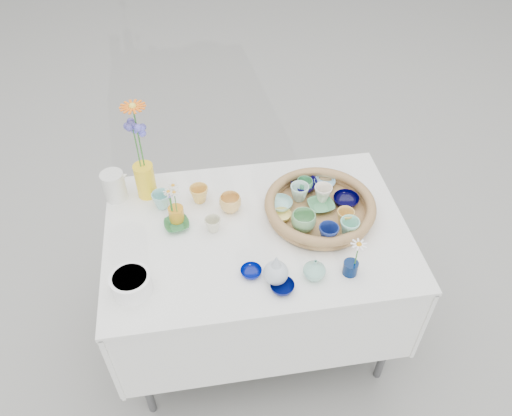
{
  "coord_description": "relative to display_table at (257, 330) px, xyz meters",
  "views": [
    {
      "loc": [
        -0.23,
        -1.42,
        2.28
      ],
      "look_at": [
        0.0,
        0.02,
        0.87
      ],
      "focal_mm": 35.0,
      "sensor_mm": 36.0,
      "label": 1
    }
  ],
  "objects": [
    {
      "name": "wicker_tray",
      "position": [
        0.28,
        0.05,
        0.8
      ],
      "size": [
        0.47,
        0.47,
        0.08
      ],
      "primitive_type": null,
      "color": "brown",
      "rests_on": "display_table"
    },
    {
      "name": "daisy_posy",
      "position": [
        -0.33,
        0.1,
        0.9
      ],
      "size": [
        0.1,
        0.1,
        0.13
      ],
      "primitive_type": null,
      "rotation": [
        0.0,
        0.0,
        0.4
      ],
      "color": "silver",
      "rests_on": "daisy_cup"
    },
    {
      "name": "loose_ceramic_0",
      "position": [
        -0.22,
        0.21,
        0.8
      ],
      "size": [
        0.1,
        0.1,
        0.08
      ],
      "primitive_type": "imported",
      "rotation": [
        0.0,
        0.0,
        -0.23
      ],
      "color": "#E4B04C",
      "rests_on": "display_table"
    },
    {
      "name": "loose_ceramic_5",
      "position": [
        -0.39,
        0.2,
        0.8
      ],
      "size": [
        0.1,
        0.1,
        0.08
      ],
      "primitive_type": "imported",
      "rotation": [
        0.0,
        0.0,
        0.21
      ],
      "color": "#85C8C0",
      "rests_on": "display_table"
    },
    {
      "name": "tall_vase_yellow",
      "position": [
        -0.45,
        0.29,
        0.85
      ],
      "size": [
        0.11,
        0.11,
        0.16
      ],
      "primitive_type": "cylinder",
      "rotation": [
        0.0,
        0.0,
        -0.36
      ],
      "color": "yellow",
      "rests_on": "display_table"
    },
    {
      "name": "tray_ceramic_7",
      "position": [
        0.31,
        0.12,
        0.82
      ],
      "size": [
        0.1,
        0.1,
        0.07
      ],
      "primitive_type": "imported",
      "rotation": [
        0.0,
        0.0,
        -0.34
      ],
      "color": "white",
      "rests_on": "wicker_tray"
    },
    {
      "name": "white_pitcher",
      "position": [
        -0.59,
        0.29,
        0.83
      ],
      "size": [
        0.14,
        0.1,
        0.13
      ],
      "primitive_type": null,
      "rotation": [
        0.0,
        0.0,
        0.02
      ],
      "color": "silver",
      "rests_on": "display_table"
    },
    {
      "name": "tray_ceramic_9",
      "position": [
        0.27,
        -0.12,
        0.82
      ],
      "size": [
        0.11,
        0.11,
        0.08
      ],
      "primitive_type": "imported",
      "rotation": [
        0.0,
        0.0,
        -0.4
      ],
      "color": "navy",
      "rests_on": "wicker_tray"
    },
    {
      "name": "tray_ceramic_5",
      "position": [
        0.12,
        0.1,
        0.8
      ],
      "size": [
        0.11,
        0.11,
        0.03
      ],
      "primitive_type": "imported",
      "rotation": [
        0.0,
        0.0,
        -0.1
      ],
      "color": "#94D5CD",
      "rests_on": "wicker_tray"
    },
    {
      "name": "bud_vase_cobalt",
      "position": [
        0.32,
        -0.28,
        0.79
      ],
      "size": [
        0.06,
        0.06,
        0.06
      ],
      "primitive_type": "cylinder",
      "rotation": [
        0.0,
        0.0,
        -0.03
      ],
      "color": "#00143E",
      "rests_on": "display_table"
    },
    {
      "name": "single_daisy",
      "position": [
        0.33,
        -0.29,
        0.88
      ],
      "size": [
        0.09,
        0.09,
        0.13
      ],
      "primitive_type": null,
      "rotation": [
        0.0,
        0.0,
        0.33
      ],
      "color": "white",
      "rests_on": "bud_vase_cobalt"
    },
    {
      "name": "fluted_bowl",
      "position": [
        -0.51,
        -0.24,
        0.8
      ],
      "size": [
        0.2,
        0.2,
        0.08
      ],
      "primitive_type": null,
      "rotation": [
        0.0,
        0.0,
        -0.38
      ],
      "color": "white",
      "rests_on": "display_table"
    },
    {
      "name": "tray_ceramic_8",
      "position": [
        0.34,
        0.21,
        0.8
      ],
      "size": [
        0.11,
        0.11,
        0.03
      ],
      "primitive_type": "imported",
      "rotation": [
        0.0,
        0.0,
        -0.17
      ],
      "color": "#98D3F4",
      "rests_on": "wicker_tray"
    },
    {
      "name": "ground",
      "position": [
        0.0,
        0.0,
        0.0
      ],
      "size": [
        80.0,
        80.0,
        0.0
      ],
      "primitive_type": "plane",
      "color": "gray"
    },
    {
      "name": "loose_ceramic_3",
      "position": [
        -0.18,
        0.03,
        0.8
      ],
      "size": [
        0.08,
        0.08,
        0.06
      ],
      "primitive_type": "imported",
      "rotation": [
        0.0,
        0.0,
        0.17
      ],
      "color": "beige",
      "rests_on": "display_table"
    },
    {
      "name": "bud_vase_paleblue",
      "position": [
        0.03,
        -0.28,
        0.84
      ],
      "size": [
        0.1,
        0.1,
        0.15
      ],
      "primitive_type": null,
      "rotation": [
        0.0,
        0.0,
        -0.09
      ],
      "color": "silver",
      "rests_on": "display_table"
    },
    {
      "name": "loose_ceramic_2",
      "position": [
        -0.33,
        0.07,
        0.78
      ],
      "size": [
        0.12,
        0.12,
        0.03
      ],
      "primitive_type": "imported",
      "rotation": [
        0.0,
        0.0,
        0.18
      ],
      "color": "#307743",
      "rests_on": "display_table"
    },
    {
      "name": "tray_ceramic_12",
      "position": [
        0.24,
        0.19,
        0.81
      ],
      "size": [
        0.08,
        0.08,
        0.06
      ],
      "primitive_type": "imported",
      "rotation": [
        0.0,
        0.0,
        0.13
      ],
      "color": "#4EA16D",
      "rests_on": "wicker_tray"
    },
    {
      "name": "tray_ceramic_4",
      "position": [
        0.19,
        -0.04,
        0.82
      ],
      "size": [
        0.13,
        0.13,
        0.08
      ],
      "primitive_type": "imported",
      "rotation": [
        0.0,
        0.0,
        0.38
      ],
      "color": "#6EAB70",
      "rests_on": "wicker_tray"
    },
    {
      "name": "tray_ceramic_2",
      "position": [
        0.36,
        -0.04,
        0.82
      ],
      "size": [
        0.09,
        0.09,
        0.07
      ],
      "primitive_type": "imported",
      "rotation": [
        0.0,
        0.0,
        -0.31
      ],
      "color": "gold",
      "rests_on": "wicker_tray"
    },
    {
      "name": "tray_ceramic_10",
      "position": [
        0.11,
        0.03,
        0.8
      ],
      "size": [
        0.11,
        0.11,
        0.03
      ],
      "primitive_type": "imported",
      "rotation": [
        0.0,
        0.0,
        -0.43
      ],
      "color": "#FFE174",
      "rests_on": "wicker_tray"
    },
    {
      "name": "daisy_cup",
      "position": [
        -0.33,
        0.11,
        0.8
      ],
      "size": [
        0.08,
        0.08,
        0.07
      ],
      "primitive_type": "cylinder",
      "rotation": [
        0.0,
        0.0,
        0.24
      ],
      "color": "orange",
      "rests_on": "display_table"
    },
    {
      "name": "loose_ceramic_1",
      "position": [
        -0.09,
        0.14,
        0.8
      ],
      "size": [
        0.12,
        0.12,
        0.07
      ],
      "primitive_type": "imported",
      "rotation": [
        0.0,
        0.0,
        -0.37
      ],
      "color": "#E5B15C",
      "rests_on": "display_table"
    },
    {
      "name": "loose_ceramic_4",
      "position": [
        -0.06,
        -0.23,
        0.78
      ],
      "size": [
        0.1,
        0.1,
        0.03
      ],
      "primitive_type": "imported",
      "rotation": [
        0.0,
        0.0,
        0.19
      ],
      "color": "#000A66",
      "rests_on": "display_table"
    },
    {
      "name": "tray_ceramic_1",
      "position": [
        0.4,
        0.08,
        0.8
      ],
      "size": [
        0.12,
        0.12,
        0.03
      ],
      "primitive_type": "imported",
      "rotation": [
        0.0,
        0.0,
        0.04
      ],
      "color": "black",
      "rests_on": "wicker_tray"
    },
    {
      "name": "bud_vase_seafoam",
      "position": [
        0.18,
        -0.28,
        0.81
      ],
      "size": [
        0.11,
        0.11,
        0.09
      ],
      "primitive_type": "imported",
      "rotation": [
        0.0,
        0.0,
        0.32
      ],
      "color": "#86C3AD",
      "rests_on": "display_table"
    },
    {
      "name": "loose_ceramic_6",
      "position": [
        0.05,
        -0.32,
        0.78
      ],
      "size": [
        0.12,
        0.12,
        0.03
      ],
      "primitive_type": "imported",
      "rotation": [
        0.0,
        0.0,
        0.36
      ],
      "color": "#020845",
      "rests_on": "display_table"
    },
    {
      "name": "tray_ceramic_0",
      "position": [
        0.25,
        0.21,
        0.8
      ],
      "size": [
        0.16,
        0.16,
        0.04
      ],
      "primitive_type": "imported",
      "rotation": [
        0.0,
        0.0,
        -0.42
      ],
      "color": "#0E0849",
      "rests_on": "wicker_tray"
    },
    {
      "name": "display_table",
      "position": [
        0.0,
        0.0,
        0.0
      ],
      "size": [
        1.26,
        0.86,
        0.77
      ],
      "primitive_type": null,
      "color": "white",
      "rests_on": "ground"
    },
    {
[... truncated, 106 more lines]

